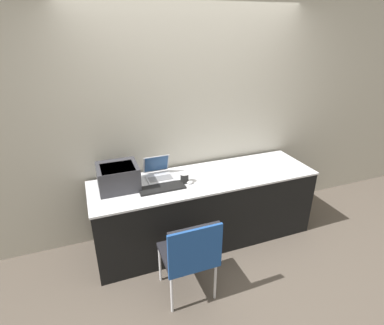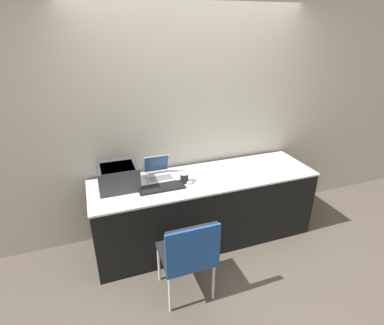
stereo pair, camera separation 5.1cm
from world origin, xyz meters
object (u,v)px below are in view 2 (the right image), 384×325
(printer, at_px, (118,175))
(external_keyboard, at_px, (162,188))
(laptop_left, at_px, (159,173))
(coffee_cup, at_px, (184,178))
(chair, at_px, (189,252))
(mouse, at_px, (190,182))

(printer, distance_m, external_keyboard, 0.45)
(laptop_left, distance_m, coffee_cup, 0.30)
(coffee_cup, bearing_deg, chair, -105.68)
(external_keyboard, height_order, chair, chair)
(external_keyboard, xyz_separation_m, chair, (0.05, -0.69, -0.27))
(coffee_cup, bearing_deg, external_keyboard, -168.77)
(external_keyboard, bearing_deg, laptop_left, 81.65)
(printer, distance_m, laptop_left, 0.45)
(external_keyboard, distance_m, coffee_cup, 0.27)
(chair, bearing_deg, printer, 117.30)
(printer, distance_m, coffee_cup, 0.67)
(coffee_cup, bearing_deg, printer, 169.12)
(printer, height_order, mouse, printer)
(laptop_left, bearing_deg, mouse, -43.95)
(mouse, bearing_deg, printer, 165.96)
(printer, distance_m, chair, 1.05)
(laptop_left, bearing_deg, coffee_cup, -42.87)
(laptop_left, xyz_separation_m, mouse, (0.26, -0.25, -0.04))
(printer, xyz_separation_m, external_keyboard, (0.39, -0.18, -0.12))
(printer, relative_size, mouse, 6.05)
(laptop_left, bearing_deg, external_keyboard, -98.35)
(printer, distance_m, mouse, 0.72)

